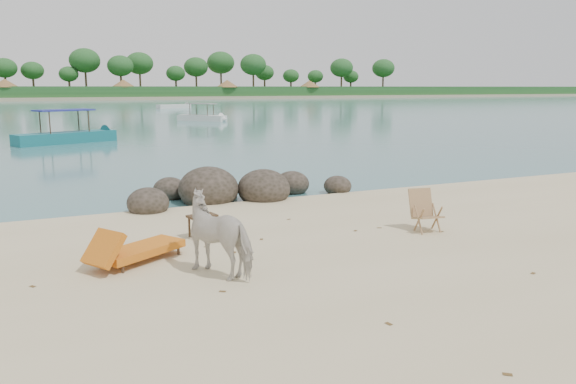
# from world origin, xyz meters

# --- Properties ---
(water) EXTENTS (400.00, 400.00, 0.00)m
(water) POSITION_xyz_m (0.00, 90.00, 0.00)
(water) COLOR #386870
(water) RESTS_ON ground
(far_shore) EXTENTS (420.00, 90.00, 1.40)m
(far_shore) POSITION_xyz_m (0.00, 170.00, 0.00)
(far_shore) COLOR tan
(far_shore) RESTS_ON ground
(far_scenery) EXTENTS (420.00, 18.00, 9.50)m
(far_scenery) POSITION_xyz_m (0.03, 136.70, 3.14)
(far_scenery) COLOR #1E4C1E
(far_scenery) RESTS_ON ground
(boulders) EXTENTS (6.29, 2.87, 1.17)m
(boulders) POSITION_xyz_m (0.59, 6.61, 0.22)
(boulders) COLOR #29251B
(boulders) RESTS_ON ground
(cow) EXTENTS (1.33, 1.64, 1.27)m
(cow) POSITION_xyz_m (-1.48, 0.84, 0.63)
(cow) COLOR silver
(cow) RESTS_ON ground
(side_table) EXTENTS (0.60, 0.45, 0.44)m
(side_table) POSITION_xyz_m (-1.18, 3.05, 0.22)
(side_table) COLOR #2E2012
(side_table) RESTS_ON ground
(lounge_chair) EXTENTS (1.94, 1.53, 0.56)m
(lounge_chair) POSITION_xyz_m (-2.55, 1.98, 0.28)
(lounge_chair) COLOR #CA6417
(lounge_chair) RESTS_ON ground
(deck_chair) EXTENTS (0.63, 0.68, 0.85)m
(deck_chair) POSITION_xyz_m (3.11, 1.56, 0.42)
(deck_chair) COLOR #A38151
(deck_chair) RESTS_ON ground
(boat_near) EXTENTS (6.05, 3.55, 2.92)m
(boat_near) POSITION_xyz_m (-2.50, 25.12, 1.46)
(boat_near) COLOR #13646C
(boat_near) RESTS_ON water
(boat_mid) EXTENTS (4.23, 4.69, 2.53)m
(boat_mid) POSITION_xyz_m (9.76, 41.84, 1.27)
(boat_mid) COLOR silver
(boat_mid) RESTS_ON water
(boat_far) EXTENTS (5.73, 2.99, 0.65)m
(boat_far) POSITION_xyz_m (14.33, 72.46, 0.33)
(boat_far) COLOR silver
(boat_far) RESTS_ON water
(dead_leaves) EXTENTS (7.73, 7.29, 0.00)m
(dead_leaves) POSITION_xyz_m (0.06, 0.70, 0.01)
(dead_leaves) COLOR brown
(dead_leaves) RESTS_ON ground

